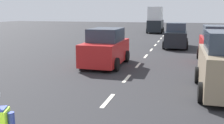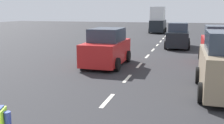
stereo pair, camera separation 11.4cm
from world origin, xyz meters
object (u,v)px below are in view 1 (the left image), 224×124
object	(u,v)px
car_oncoming_lead	(106,48)
car_parked_far	(218,46)
delivery_truck	(155,21)
car_outgoing_far	(176,36)

from	to	relation	value
car_oncoming_lead	car_parked_far	xyz separation A→B (m)	(6.01, 2.28, 0.06)
car_oncoming_lead	car_parked_far	bearing A→B (deg)	20.74
delivery_truck	car_parked_far	size ratio (longest dim) A/B	1.18
delivery_truck	car_oncoming_lead	xyz separation A→B (m)	(-0.27, -23.15, -0.67)
car_parked_far	car_oncoming_lead	bearing A→B (deg)	-159.26
car_oncoming_lead	car_parked_far	distance (m)	6.43
delivery_truck	car_parked_far	distance (m)	21.66
car_outgoing_far	car_oncoming_lead	xyz separation A→B (m)	(-3.51, -8.43, -0.00)
delivery_truck	car_oncoming_lead	world-z (taller)	delivery_truck
delivery_truck	car_parked_far	world-z (taller)	delivery_truck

